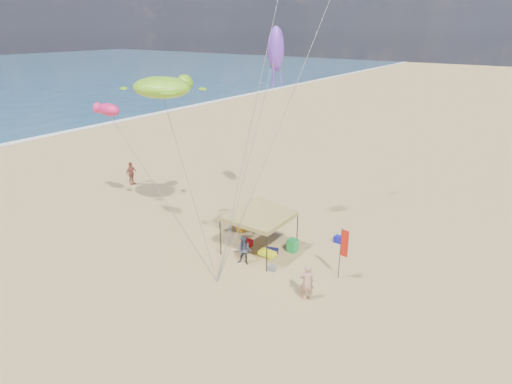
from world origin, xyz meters
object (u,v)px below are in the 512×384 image
(person_near_c, at_px, (256,213))
(chair_green, at_px, (293,245))
(canopy_tent, at_px, (259,199))
(person_near_b, at_px, (244,251))
(feather_flag, at_px, (343,246))
(person_far_a, at_px, (131,173))
(chair_yellow, at_px, (241,225))
(cooler_blue, at_px, (339,239))
(beach_cart, at_px, (267,253))
(cooler_red, at_px, (247,243))
(person_near_a, at_px, (307,282))

(person_near_c, bearing_deg, chair_green, 164.88)
(canopy_tent, height_order, chair_green, canopy_tent)
(person_near_b, bearing_deg, chair_green, 44.83)
(canopy_tent, height_order, feather_flag, canopy_tent)
(feather_flag, xyz_separation_m, person_far_a, (-18.96, 2.89, -0.93))
(chair_yellow, relative_size, person_far_a, 0.39)
(person_near_b, xyz_separation_m, person_near_c, (-1.99, 3.81, 0.18))
(feather_flag, relative_size, person_near_b, 1.76)
(chair_yellow, distance_m, person_near_b, 3.88)
(canopy_tent, relative_size, feather_flag, 2.21)
(cooler_blue, distance_m, beach_cart, 4.42)
(beach_cart, bearing_deg, feather_flag, 3.52)
(chair_green, bearing_deg, canopy_tent, -144.21)
(beach_cart, bearing_deg, chair_green, 58.57)
(cooler_blue, bearing_deg, feather_flag, -63.51)
(cooler_red, relative_size, person_near_c, 0.28)
(person_near_a, height_order, person_near_c, person_near_c)
(person_far_a, bearing_deg, person_near_b, -112.60)
(person_near_c, distance_m, person_far_a, 12.29)
(chair_green, xyz_separation_m, person_near_a, (2.76, -3.44, 0.53))
(canopy_tent, relative_size, cooler_red, 11.14)
(person_near_a, bearing_deg, chair_green, -92.52)
(feather_flag, bearing_deg, person_near_c, 161.47)
(beach_cart, xyz_separation_m, person_near_b, (-0.54, -1.31, 0.57))
(chair_green, distance_m, person_near_c, 3.59)
(canopy_tent, height_order, beach_cart, canopy_tent)
(cooler_blue, xyz_separation_m, person_near_c, (-4.97, -1.19, 0.77))
(person_near_c, xyz_separation_m, person_far_a, (-12.27, 0.65, -0.06))
(cooler_red, bearing_deg, beach_cart, -12.73)
(cooler_blue, relative_size, beach_cart, 0.60)
(person_near_c, bearing_deg, person_near_a, 147.37)
(chair_yellow, relative_size, person_near_a, 0.40)
(cooler_blue, height_order, person_near_c, person_near_c)
(chair_green, bearing_deg, feather_flag, -17.31)
(beach_cart, relative_size, person_near_a, 0.51)
(cooler_red, height_order, chair_green, chair_green)
(chair_yellow, bearing_deg, beach_cart, -28.76)
(feather_flag, xyz_separation_m, person_near_c, (-6.68, 2.24, -0.88))
(person_near_b, bearing_deg, person_near_a, -29.44)
(chair_green, xyz_separation_m, person_far_a, (-15.60, 1.84, 0.55))
(cooler_blue, bearing_deg, beach_cart, -123.50)
(person_near_b, height_order, person_far_a, person_far_a)
(cooler_blue, bearing_deg, chair_yellow, -159.52)
(person_near_a, relative_size, person_far_a, 0.98)
(beach_cart, height_order, person_near_c, person_near_c)
(person_near_a, height_order, person_far_a, person_far_a)
(beach_cart, xyz_separation_m, person_near_c, (-2.53, 2.50, 0.76))
(cooler_red, height_order, chair_yellow, chair_yellow)
(feather_flag, relative_size, chair_green, 3.89)
(beach_cart, bearing_deg, person_near_a, -30.97)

